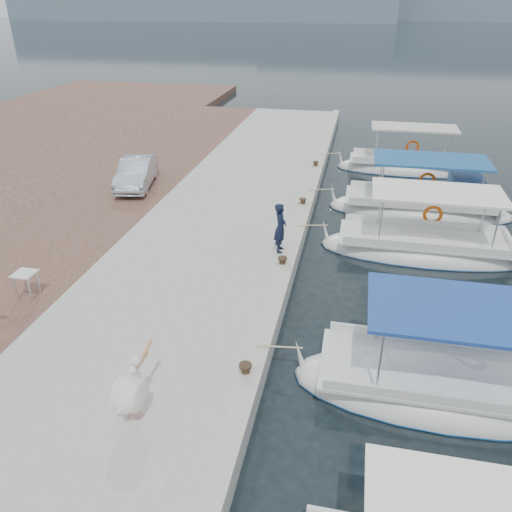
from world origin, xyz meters
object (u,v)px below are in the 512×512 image
at_px(fisherman, 280,228).
at_px(fishing_caique_d, 422,208).
at_px(fishing_caique_b, 441,389).
at_px(parked_car, 136,173).
at_px(fishing_caique_e, 405,169).
at_px(pelican, 130,392).
at_px(fishing_caique_c, 423,250).

bearing_deg(fisherman, fishing_caique_d, -47.36).
distance_m(fishing_caique_b, parked_car, 15.22).
relative_size(fishing_caique_e, pelican, 4.49).
xyz_separation_m(fishing_caique_e, fisherman, (-4.54, -10.94, 1.18)).
bearing_deg(pelican, parked_car, 113.34).
distance_m(fishing_caique_d, parked_car, 11.95).
distance_m(pelican, parked_car, 13.54).
xyz_separation_m(fishing_caique_c, fishing_caique_d, (0.26, 3.72, 0.07)).
bearing_deg(fishing_caique_b, pelican, -158.07).
distance_m(fishing_caique_b, fishing_caique_e, 16.09).
xyz_separation_m(fishing_caique_c, pelican, (-6.27, -9.37, 0.98)).
height_order(fishing_caique_c, fisherman, fishing_caique_c).
distance_m(fishing_caique_b, fishing_caique_c, 6.93).
height_order(fishing_caique_e, fisherman, fishing_caique_e).
relative_size(fishing_caique_e, parked_car, 1.85).
height_order(fishing_caique_c, parked_car, fishing_caique_c).
xyz_separation_m(fishing_caique_e, pelican, (-6.18, -18.53, 0.98)).
relative_size(fishing_caique_d, parked_car, 1.98).
bearing_deg(fishing_caique_e, fishing_caique_d, -86.33).
bearing_deg(fisherman, fishing_caique_c, -74.71).
bearing_deg(parked_car, fishing_caique_b, -53.15).
xyz_separation_m(fishing_caique_e, parked_car, (-11.55, -6.10, 0.97)).
relative_size(fishing_caique_b, fishing_caique_c, 0.94).
relative_size(fishing_caique_b, pelican, 4.35).
bearing_deg(parked_car, fishing_caique_d, -8.88).
distance_m(pelican, fisherman, 7.77).
distance_m(fishing_caique_c, fishing_caique_e, 9.17).
bearing_deg(fishing_caique_b, fishing_caique_d, 87.54).
height_order(fishing_caique_b, pelican, fishing_caique_b).
bearing_deg(pelican, fishing_caique_b, 21.93).
bearing_deg(fisherman, pelican, 162.17).
distance_m(fishing_caique_d, pelican, 14.66).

